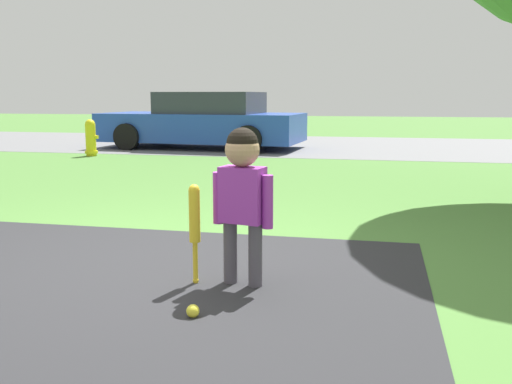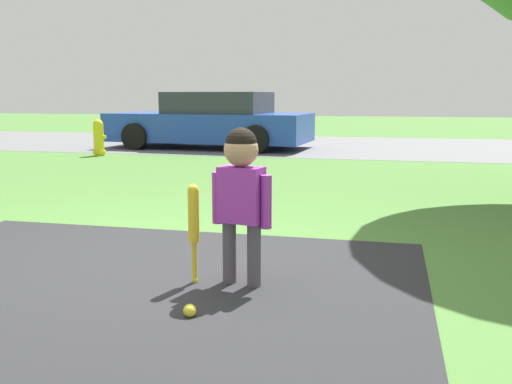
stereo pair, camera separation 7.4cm
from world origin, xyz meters
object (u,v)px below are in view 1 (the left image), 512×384
at_px(child, 242,184).
at_px(sports_ball, 193,311).
at_px(baseball_bat, 195,220).
at_px(parked_car, 204,122).
at_px(fire_hydrant, 91,138).

bearing_deg(child, sports_ball, -91.46).
distance_m(child, baseball_bat, 0.39).
distance_m(baseball_bat, parked_car, 9.64).
bearing_deg(parked_car, sports_ball, 111.10).
bearing_deg(child, baseball_bat, -160.85).
height_order(child, parked_car, parked_car).
height_order(baseball_bat, fire_hydrant, fire_hydrant).
relative_size(sports_ball, fire_hydrant, 0.10).
bearing_deg(fire_hydrant, sports_ball, -58.41).
bearing_deg(fire_hydrant, baseball_bat, -57.39).
xyz_separation_m(child, fire_hydrant, (-4.83, 7.03, -0.30)).
distance_m(fire_hydrant, parked_car, 2.75).
relative_size(baseball_bat, fire_hydrant, 0.89).
height_order(fire_hydrant, parked_car, parked_car).
relative_size(sports_ball, parked_car, 0.02).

